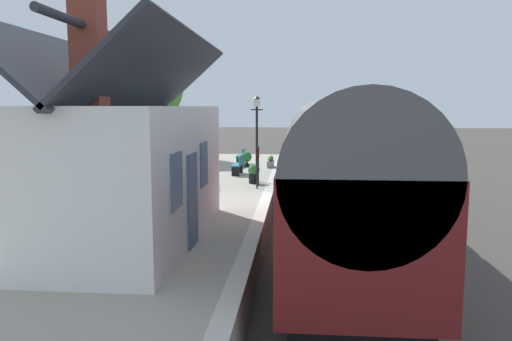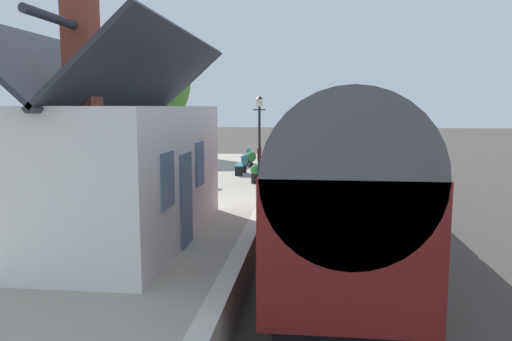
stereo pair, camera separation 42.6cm
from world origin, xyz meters
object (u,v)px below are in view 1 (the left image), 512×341
Objects in this scene: bench_by_lamp at (239,164)px; planter_edge_far at (196,158)px; lamp_post_platform at (257,122)px; tree_distant at (151,81)px; tree_behind_building at (84,95)px; planter_under_sign at (149,179)px; planter_edge_near at (247,159)px; station_sign_board at (258,157)px; train at (328,161)px; bench_mid_platform at (242,156)px; tree_far_left at (126,113)px; planter_by_door at (202,175)px; planter_bench_right at (254,173)px; planter_corner_building at (270,162)px; station_building at (125,167)px.

bench_by_lamp reaches higher than planter_edge_far.
lamp_post_platform is at bearing -147.95° from planter_edge_far.
planter_edge_far is 0.09× the size of tree_distant.
bench_by_lamp is 0.20× the size of tree_behind_building.
planter_edge_near is at bearing -22.98° from planter_under_sign.
planter_under_sign is at bearing -146.10° from tree_behind_building.
planter_edge_far is at bearing 27.58° from station_sign_board.
bench_by_lamp is (5.98, 3.74, -0.85)m from train.
bench_mid_platform reaches higher than planter_edge_near.
lamp_post_platform is at bearing -122.26° from tree_far_left.
bench_by_lamp reaches higher than planter_edge_near.
planter_under_sign is (-0.60, 1.95, -0.08)m from planter_by_door.
station_sign_board is 9.68m from tree_far_left.
tree_distant is at bearing 42.98° from planter_edge_far.
tree_far_left is (-0.31, 6.26, 2.36)m from planter_edge_near.
planter_edge_far is 0.46× the size of station_sign_board.
planter_bench_right is 7.84m from planter_edge_far.
planter_edge_near is at bearing 9.64° from station_sign_board.
bench_mid_platform is (10.06, 4.06, -0.85)m from train.
planter_edge_near is at bearing -9.32° from planter_by_door.
planter_edge_far is 6.85m from tree_distant.
station_sign_board is 0.19× the size of tree_distant.
planter_corner_building is at bearing -1.23° from station_sign_board.
station_building is 7.34m from planter_under_sign.
planter_edge_far is (0.12, 2.58, -0.16)m from bench_mid_platform.
bench_mid_platform is 1.97× the size of planter_edge_far.
bench_mid_platform is 2.59m from planter_edge_far.
planter_under_sign is 0.11× the size of tree_behind_building.
planter_corner_building is 0.16× the size of tree_far_left.
lamp_post_platform is (3.91, 2.72, 1.18)m from train.
bench_mid_platform is at bearing 21.97° from train.
train is 24.79× the size of planter_under_sign.
planter_corner_building is 1.24× the size of planter_edge_far.
bench_mid_platform is 1.80× the size of planter_under_sign.
lamp_post_platform is (-4.89, 0.30, 2.21)m from planter_corner_building.
lamp_post_platform reaches higher than bench_mid_platform.
planter_under_sign is 0.50× the size of station_sign_board.
planter_edge_far is (7.94, 1.92, -0.16)m from planter_by_door.
planter_under_sign reaches higher than planter_edge_far.
tree_far_left is (13.85, 4.86, 1.08)m from station_building.
bench_mid_platform is 1.53× the size of planter_by_door.
station_building reaches higher than lamp_post_platform.
planter_edge_near is (8.75, 3.64, -0.88)m from train.
tree_far_left is at bearing 68.17° from bench_by_lamp.
tree_behind_building is at bearing 26.41° from station_building.
planter_edge_far is (4.19, 2.90, -0.16)m from bench_by_lamp.
bench_by_lamp is at bearing -141.13° from tree_distant.
planter_edge_near reaches higher than planter_under_sign.
planter_corner_building is at bearing -10.48° from station_building.
station_sign_board is 15.31m from tree_behind_building.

